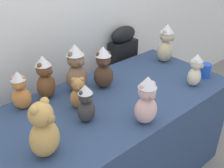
{
  "coord_description": "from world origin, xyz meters",
  "views": [
    {
      "loc": [
        -0.97,
        -0.87,
        1.75
      ],
      "look_at": [
        0.0,
        0.25,
        0.9
      ],
      "focal_mm": 42.1,
      "sensor_mm": 36.0,
      "label": 1
    }
  ],
  "objects_px": {
    "display_table": "(112,143)",
    "teddy_bear_charcoal": "(86,104)",
    "teddy_bear_sand": "(166,44)",
    "party_cup_blue": "(205,70)",
    "teddy_bear_ginger": "(20,91)",
    "teddy_bear_caramel": "(79,94)",
    "teddy_bear_blush": "(146,101)",
    "teddy_bear_honey": "(44,131)",
    "teddy_bear_mocha": "(76,69)",
    "teddy_bear_cream": "(195,70)",
    "teddy_bear_chestnut": "(45,78)",
    "teddy_bear_cocoa": "(103,68)",
    "instrument_case": "(122,77)"
  },
  "relations": [
    {
      "from": "display_table",
      "to": "teddy_bear_cream",
      "type": "bearing_deg",
      "value": -22.75
    },
    {
      "from": "teddy_bear_caramel",
      "to": "teddy_bear_sand",
      "type": "distance_m",
      "value": 0.97
    },
    {
      "from": "teddy_bear_ginger",
      "to": "teddy_bear_blush",
      "type": "distance_m",
      "value": 0.77
    },
    {
      "from": "teddy_bear_honey",
      "to": "teddy_bear_ginger",
      "type": "bearing_deg",
      "value": 55.31
    },
    {
      "from": "instrument_case",
      "to": "teddy_bear_mocha",
      "type": "height_order",
      "value": "teddy_bear_mocha"
    },
    {
      "from": "teddy_bear_caramel",
      "to": "teddy_bear_honey",
      "type": "bearing_deg",
      "value": -114.32
    },
    {
      "from": "instrument_case",
      "to": "teddy_bear_cocoa",
      "type": "height_order",
      "value": "teddy_bear_cocoa"
    },
    {
      "from": "teddy_bear_chestnut",
      "to": "teddy_bear_cocoa",
      "type": "xyz_separation_m",
      "value": [
        0.37,
        -0.15,
        0.0
      ]
    },
    {
      "from": "teddy_bear_sand",
      "to": "party_cup_blue",
      "type": "bearing_deg",
      "value": -100.47
    },
    {
      "from": "teddy_bear_cocoa",
      "to": "teddy_bear_caramel",
      "type": "bearing_deg",
      "value": -138.44
    },
    {
      "from": "teddy_bear_cream",
      "to": "teddy_bear_chestnut",
      "type": "height_order",
      "value": "teddy_bear_chestnut"
    },
    {
      "from": "display_table",
      "to": "teddy_bear_cocoa",
      "type": "relative_size",
      "value": 5.6
    },
    {
      "from": "teddy_bear_cocoa",
      "to": "teddy_bear_mocha",
      "type": "relative_size",
      "value": 0.91
    },
    {
      "from": "teddy_bear_mocha",
      "to": "party_cup_blue",
      "type": "distance_m",
      "value": 0.99
    },
    {
      "from": "display_table",
      "to": "teddy_bear_cocoa",
      "type": "height_order",
      "value": "teddy_bear_cocoa"
    },
    {
      "from": "teddy_bear_ginger",
      "to": "teddy_bear_mocha",
      "type": "bearing_deg",
      "value": 25.64
    },
    {
      "from": "party_cup_blue",
      "to": "teddy_bear_mocha",
      "type": "bearing_deg",
      "value": 150.83
    },
    {
      "from": "teddy_bear_ginger",
      "to": "teddy_bear_caramel",
      "type": "relative_size",
      "value": 1.2
    },
    {
      "from": "teddy_bear_cocoa",
      "to": "teddy_bear_charcoal",
      "type": "bearing_deg",
      "value": -121.61
    },
    {
      "from": "display_table",
      "to": "teddy_bear_ginger",
      "type": "relative_size",
      "value": 6.72
    },
    {
      "from": "teddy_bear_blush",
      "to": "teddy_bear_caramel",
      "type": "distance_m",
      "value": 0.43
    },
    {
      "from": "teddy_bear_caramel",
      "to": "teddy_bear_sand",
      "type": "height_order",
      "value": "teddy_bear_sand"
    },
    {
      "from": "teddy_bear_cream",
      "to": "teddy_bear_caramel",
      "type": "relative_size",
      "value": 1.13
    },
    {
      "from": "teddy_bear_chestnut",
      "to": "teddy_bear_mocha",
      "type": "xyz_separation_m",
      "value": [
        0.21,
        -0.06,
        0.02
      ]
    },
    {
      "from": "teddy_bear_charcoal",
      "to": "teddy_bear_cocoa",
      "type": "distance_m",
      "value": 0.41
    },
    {
      "from": "teddy_bear_chestnut",
      "to": "teddy_bear_caramel",
      "type": "relative_size",
      "value": 1.39
    },
    {
      "from": "teddy_bear_caramel",
      "to": "teddy_bear_cocoa",
      "type": "height_order",
      "value": "teddy_bear_cocoa"
    },
    {
      "from": "display_table",
      "to": "instrument_case",
      "type": "distance_m",
      "value": 0.82
    },
    {
      "from": "party_cup_blue",
      "to": "teddy_bear_chestnut",
      "type": "bearing_deg",
      "value": 153.12
    },
    {
      "from": "display_table",
      "to": "teddy_bear_caramel",
      "type": "distance_m",
      "value": 0.54
    },
    {
      "from": "teddy_bear_blush",
      "to": "teddy_bear_charcoal",
      "type": "height_order",
      "value": "teddy_bear_blush"
    },
    {
      "from": "teddy_bear_charcoal",
      "to": "teddy_bear_ginger",
      "type": "bearing_deg",
      "value": 120.84
    },
    {
      "from": "teddy_bear_caramel",
      "to": "teddy_bear_blush",
      "type": "bearing_deg",
      "value": -28.08
    },
    {
      "from": "teddy_bear_chestnut",
      "to": "display_table",
      "type": "bearing_deg",
      "value": -71.9
    },
    {
      "from": "teddy_bear_cream",
      "to": "teddy_bear_honey",
      "type": "bearing_deg",
      "value": 157.6
    },
    {
      "from": "teddy_bear_chestnut",
      "to": "teddy_bear_sand",
      "type": "bearing_deg",
      "value": -34.49
    },
    {
      "from": "teddy_bear_charcoal",
      "to": "teddy_bear_blush",
      "type": "bearing_deg",
      "value": -43.75
    },
    {
      "from": "teddy_bear_charcoal",
      "to": "display_table",
      "type": "bearing_deg",
      "value": 15.22
    },
    {
      "from": "instrument_case",
      "to": "teddy_bear_sand",
      "type": "distance_m",
      "value": 0.58
    },
    {
      "from": "display_table",
      "to": "teddy_bear_sand",
      "type": "distance_m",
      "value": 0.94
    },
    {
      "from": "teddy_bear_cocoa",
      "to": "party_cup_blue",
      "type": "xyz_separation_m",
      "value": [
        0.69,
        -0.39,
        -0.1
      ]
    },
    {
      "from": "teddy_bear_honey",
      "to": "teddy_bear_cocoa",
      "type": "relative_size",
      "value": 1.0
    },
    {
      "from": "teddy_bear_mocha",
      "to": "teddy_bear_charcoal",
      "type": "bearing_deg",
      "value": -123.09
    },
    {
      "from": "teddy_bear_chestnut",
      "to": "instrument_case",
      "type": "bearing_deg",
      "value": -12.55
    },
    {
      "from": "display_table",
      "to": "teddy_bear_charcoal",
      "type": "height_order",
      "value": "teddy_bear_charcoal"
    },
    {
      "from": "teddy_bear_blush",
      "to": "teddy_bear_cocoa",
      "type": "xyz_separation_m",
      "value": [
        0.08,
        0.48,
        0.0
      ]
    },
    {
      "from": "teddy_bear_ginger",
      "to": "teddy_bear_blush",
      "type": "bearing_deg",
      "value": -19.52
    },
    {
      "from": "teddy_bear_charcoal",
      "to": "teddy_bear_mocha",
      "type": "relative_size",
      "value": 0.71
    },
    {
      "from": "teddy_bear_honey",
      "to": "teddy_bear_mocha",
      "type": "relative_size",
      "value": 0.9
    },
    {
      "from": "display_table",
      "to": "teddy_bear_caramel",
      "type": "bearing_deg",
      "value": 163.1
    }
  ]
}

